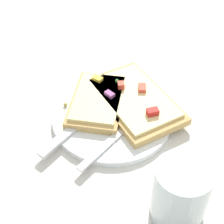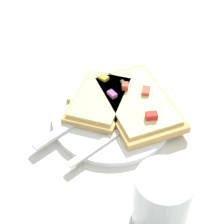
% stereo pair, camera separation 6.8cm
% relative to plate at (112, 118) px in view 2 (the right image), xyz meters
% --- Properties ---
extents(ground_plane, '(4.00, 4.00, 0.00)m').
position_rel_plate_xyz_m(ground_plane, '(0.00, 0.00, -0.01)').
color(ground_plane, beige).
extents(plate, '(0.22, 0.22, 0.01)m').
position_rel_plate_xyz_m(plate, '(0.00, 0.00, 0.00)').
color(plate, white).
rests_on(plate, ground).
extents(fork, '(0.10, 0.20, 0.01)m').
position_rel_plate_xyz_m(fork, '(0.03, -0.03, 0.01)').
color(fork, silver).
rests_on(fork, plate).
extents(knife, '(0.09, 0.20, 0.01)m').
position_rel_plate_xyz_m(knife, '(-0.05, -0.04, 0.01)').
color(knife, silver).
rests_on(knife, plate).
extents(pizza_slice_main, '(0.22, 0.22, 0.03)m').
position_rel_plate_xyz_m(pizza_slice_main, '(0.03, 0.04, 0.02)').
color(pizza_slice_main, tan).
rests_on(pizza_slice_main, plate).
extents(pizza_slice_corner, '(0.11, 0.16, 0.03)m').
position_rel_plate_xyz_m(pizza_slice_corner, '(-0.03, 0.02, 0.02)').
color(pizza_slice_corner, tan).
rests_on(pizza_slice_corner, plate).
extents(crumb_scatter, '(0.18, 0.09, 0.01)m').
position_rel_plate_xyz_m(crumb_scatter, '(0.02, 0.01, 0.01)').
color(crumb_scatter, tan).
rests_on(crumb_scatter, plate).
extents(drinking_glass, '(0.08, 0.08, 0.10)m').
position_rel_plate_xyz_m(drinking_glass, '(0.15, -0.16, 0.04)').
color(drinking_glass, silver).
rests_on(drinking_glass, ground).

